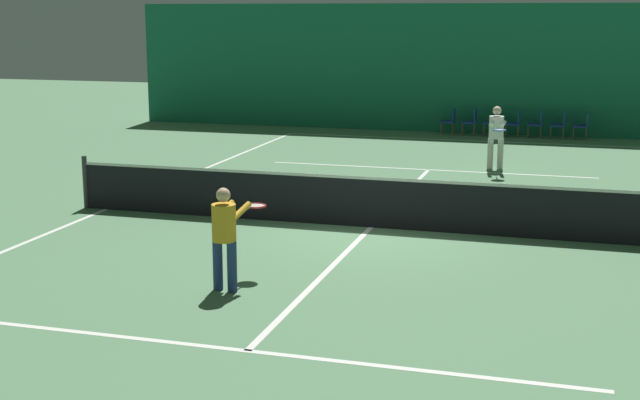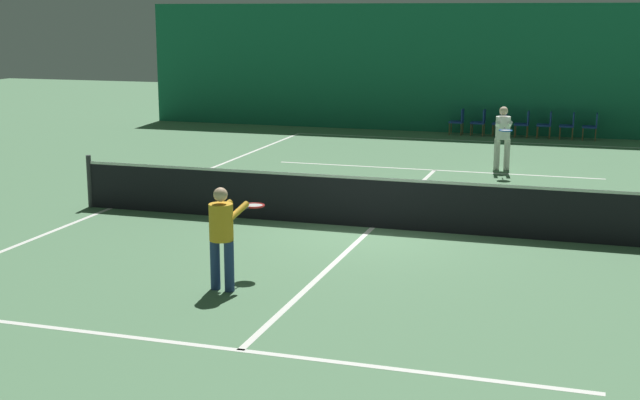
% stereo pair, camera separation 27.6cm
% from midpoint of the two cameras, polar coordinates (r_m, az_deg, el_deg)
% --- Properties ---
extents(ground_plane, '(60.00, 60.00, 0.00)m').
position_cam_midpoint_polar(ground_plane, '(16.54, 3.87, -1.78)').
color(ground_plane, '#56845B').
extents(backdrop_curtain, '(23.00, 0.12, 4.19)m').
position_cam_midpoint_polar(backdrop_curtain, '(29.62, 10.28, 8.25)').
color(backdrop_curtain, '#196B4C').
rests_on(backdrop_curtain, ground).
extents(court_line_baseline_far, '(11.00, 0.10, 0.00)m').
position_cam_midpoint_polar(court_line_baseline_far, '(28.05, 9.64, 3.77)').
color(court_line_baseline_far, white).
rests_on(court_line_baseline_far, ground).
extents(court_line_service_far, '(8.25, 0.10, 0.00)m').
position_cam_midpoint_polar(court_line_service_far, '(22.68, 7.70, 1.91)').
color(court_line_service_far, white).
rests_on(court_line_service_far, ground).
extents(court_line_service_near, '(8.25, 0.10, 0.00)m').
position_cam_midpoint_polar(court_line_service_near, '(10.70, -4.38, -9.57)').
color(court_line_service_near, white).
rests_on(court_line_service_near, ground).
extents(court_line_sideline_left, '(0.10, 23.80, 0.00)m').
position_cam_midpoint_polar(court_line_sideline_left, '(18.57, -12.85, -0.52)').
color(court_line_sideline_left, white).
rests_on(court_line_sideline_left, ground).
extents(court_line_centre, '(0.10, 12.80, 0.00)m').
position_cam_midpoint_polar(court_line_centre, '(16.54, 3.87, -1.77)').
color(court_line_centre, white).
rests_on(court_line_centre, ground).
extents(tennis_net, '(12.00, 0.10, 1.07)m').
position_cam_midpoint_polar(tennis_net, '(16.42, 3.89, -0.05)').
color(tennis_net, black).
rests_on(tennis_net, ground).
extents(player_near, '(0.51, 1.31, 1.50)m').
position_cam_midpoint_polar(player_near, '(12.73, -5.60, -1.93)').
color(player_near, navy).
rests_on(player_near, ground).
extents(player_far, '(0.56, 1.36, 1.60)m').
position_cam_midpoint_polar(player_far, '(22.84, 11.97, 4.20)').
color(player_far, beige).
rests_on(player_far, ground).
extents(courtside_chair_0, '(0.44, 0.44, 0.84)m').
position_cam_midpoint_polar(courtside_chair_0, '(29.29, 9.14, 5.09)').
color(courtside_chair_0, brown).
rests_on(courtside_chair_0, ground).
extents(courtside_chair_1, '(0.44, 0.44, 0.84)m').
position_cam_midpoint_polar(courtside_chair_1, '(29.20, 10.49, 5.02)').
color(courtside_chair_1, brown).
rests_on(courtside_chair_1, ground).
extents(courtside_chair_2, '(0.44, 0.44, 0.84)m').
position_cam_midpoint_polar(courtside_chair_2, '(29.12, 11.84, 4.94)').
color(courtside_chair_2, brown).
rests_on(courtside_chair_2, ground).
extents(courtside_chair_3, '(0.44, 0.44, 0.84)m').
position_cam_midpoint_polar(courtside_chair_3, '(29.06, 13.20, 4.87)').
color(courtside_chair_3, brown).
rests_on(courtside_chair_3, ground).
extents(courtside_chair_4, '(0.44, 0.44, 0.84)m').
position_cam_midpoint_polar(courtside_chair_4, '(29.02, 14.56, 4.79)').
color(courtside_chair_4, brown).
rests_on(courtside_chair_4, ground).
extents(courtside_chair_5, '(0.44, 0.44, 0.84)m').
position_cam_midpoint_polar(courtside_chair_5, '(28.99, 15.93, 4.71)').
color(courtside_chair_5, brown).
rests_on(courtside_chair_5, ground).
extents(courtside_chair_6, '(0.44, 0.44, 0.84)m').
position_cam_midpoint_polar(courtside_chair_6, '(28.98, 17.30, 4.63)').
color(courtside_chair_6, brown).
rests_on(courtside_chair_6, ground).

